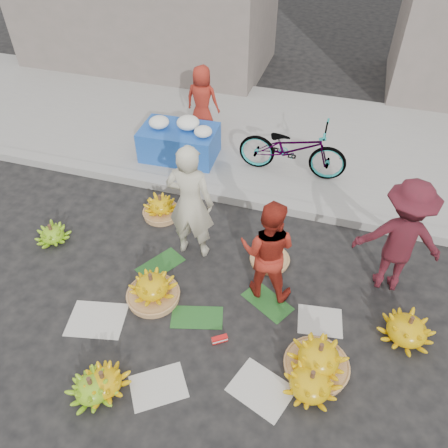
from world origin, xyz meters
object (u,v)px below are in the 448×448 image
(bicycle, at_px, (293,148))
(flower_table, at_px, (180,141))
(banana_bunch_0, at_px, (152,288))
(vendor_cream, at_px, (190,203))
(banana_bunch_4, at_px, (318,358))

(bicycle, bearing_deg, flower_table, 92.18)
(banana_bunch_0, height_order, bicycle, bicycle)
(banana_bunch_0, relative_size, vendor_cream, 0.40)
(flower_table, distance_m, bicycle, 2.03)
(vendor_cream, relative_size, bicycle, 0.96)
(vendor_cream, height_order, flower_table, vendor_cream)
(banana_bunch_0, relative_size, bicycle, 0.38)
(banana_bunch_0, height_order, flower_table, flower_table)
(banana_bunch_0, xyz_separation_m, banana_bunch_4, (2.19, -0.40, 0.01))
(banana_bunch_4, xyz_separation_m, vendor_cream, (-1.99, 1.39, 0.67))
(flower_table, bearing_deg, bicycle, -0.25)
(vendor_cream, bearing_deg, flower_table, -67.21)
(bicycle, bearing_deg, banana_bunch_0, 159.10)
(vendor_cream, distance_m, flower_table, 2.38)
(flower_table, bearing_deg, vendor_cream, -67.09)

